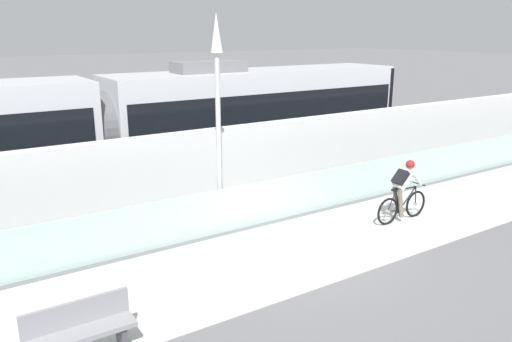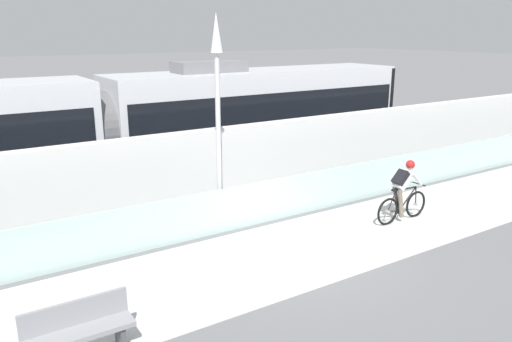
{
  "view_description": "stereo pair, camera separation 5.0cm",
  "coord_description": "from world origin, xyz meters",
  "px_view_note": "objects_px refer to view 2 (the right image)",
  "views": [
    {
      "loc": [
        -6.51,
        -8.22,
        4.79
      ],
      "look_at": [
        0.31,
        2.35,
        1.25
      ],
      "focal_mm": 35.08,
      "sensor_mm": 36.0,
      "label": 1
    },
    {
      "loc": [
        -6.47,
        -8.25,
        4.79
      ],
      "look_at": [
        0.31,
        2.35,
        1.25
      ],
      "focal_mm": 35.08,
      "sensor_mm": 36.0,
      "label": 2
    }
  ],
  "objects_px": {
    "lamp_post_antenna": "(218,97)",
    "bench": "(78,329)",
    "tram": "(100,130)",
    "cyclist_on_bike": "(403,192)"
  },
  "relations": [
    {
      "from": "tram",
      "to": "bench",
      "type": "distance_m",
      "value": 8.7
    },
    {
      "from": "tram",
      "to": "lamp_post_antenna",
      "type": "bearing_deg",
      "value": -71.82
    },
    {
      "from": "lamp_post_antenna",
      "to": "bench",
      "type": "bearing_deg",
      "value": -141.3
    },
    {
      "from": "lamp_post_antenna",
      "to": "bench",
      "type": "relative_size",
      "value": 3.25
    },
    {
      "from": "cyclist_on_bike",
      "to": "bench",
      "type": "xyz_separation_m",
      "value": [
        -8.48,
        -1.28,
        -0.32
      ]
    },
    {
      "from": "lamp_post_antenna",
      "to": "bench",
      "type": "height_order",
      "value": "lamp_post_antenna"
    },
    {
      "from": "tram",
      "to": "lamp_post_antenna",
      "type": "height_order",
      "value": "lamp_post_antenna"
    },
    {
      "from": "tram",
      "to": "lamp_post_antenna",
      "type": "relative_size",
      "value": 4.34
    },
    {
      "from": "lamp_post_antenna",
      "to": "bench",
      "type": "xyz_separation_m",
      "value": [
        -4.29,
        -3.44,
        -2.81
      ]
    },
    {
      "from": "tram",
      "to": "cyclist_on_bike",
      "type": "relative_size",
      "value": 12.75
    }
  ]
}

